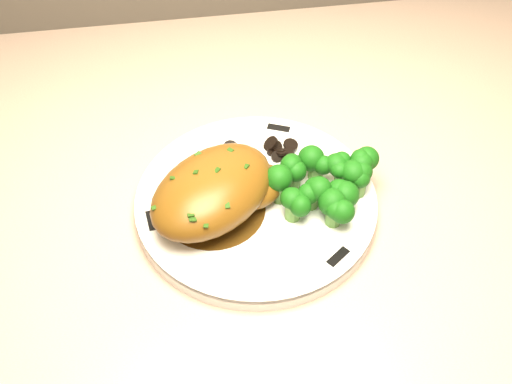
{
  "coord_description": "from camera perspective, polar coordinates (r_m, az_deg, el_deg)",
  "views": [
    {
      "loc": [
        0.04,
        1.15,
        1.42
      ],
      "look_at": [
        0.11,
        1.6,
        0.91
      ],
      "focal_mm": 45.0,
      "sensor_mm": 36.0,
      "label": 1
    }
  ],
  "objects": [
    {
      "name": "mushroom_pile",
      "position": [
        0.72,
        0.29,
        2.79
      ],
      "size": [
        0.07,
        0.06,
        0.02
      ],
      "color": "black",
      "rests_on": "plate"
    },
    {
      "name": "rim_accent_2",
      "position": [
        0.65,
        7.31,
        -5.75
      ],
      "size": [
        0.03,
        0.02,
        0.0
      ],
      "primitive_type": "cube",
      "rotation": [
        0.0,
        0.0,
        6.94
      ],
      "color": "black",
      "rests_on": "plate"
    },
    {
      "name": "rim_accent_1",
      "position": [
        0.68,
        -9.24,
        -2.52
      ],
      "size": [
        0.01,
        0.03,
        0.0
      ],
      "primitive_type": "cube",
      "rotation": [
        0.0,
        0.0,
        4.84
      ],
      "color": "black",
      "rests_on": "plate"
    },
    {
      "name": "chicken_breast",
      "position": [
        0.66,
        -3.45,
        0.15
      ],
      "size": [
        0.18,
        0.17,
        0.06
      ],
      "rotation": [
        0.0,
        0.0,
        0.7
      ],
      "color": "brown",
      "rests_on": "plate"
    },
    {
      "name": "counter",
      "position": [
        1.12,
        -13.5,
        -14.6
      ],
      "size": [
        2.03,
        0.67,
        1.0
      ],
      "color": "brown",
      "rests_on": "ground"
    },
    {
      "name": "gravy_pool",
      "position": [
        0.68,
        -3.8,
        -1.49
      ],
      "size": [
        0.11,
        0.11,
        0.0
      ],
      "primitive_type": "cylinder",
      "color": "#3D250B",
      "rests_on": "plate"
    },
    {
      "name": "plate",
      "position": [
        0.7,
        0.0,
        -1.02
      ],
      "size": [
        0.34,
        0.34,
        0.02
      ],
      "primitive_type": "cylinder",
      "rotation": [
        0.0,
        0.0,
        0.42
      ],
      "color": "white",
      "rests_on": "counter"
    },
    {
      "name": "broccoli_florets",
      "position": [
        0.68,
        6.03,
        0.8
      ],
      "size": [
        0.12,
        0.09,
        0.04
      ],
      "rotation": [
        0.0,
        0.0,
        -0.2
      ],
      "color": "#538638",
      "rests_on": "plate"
    },
    {
      "name": "rim_accent_0",
      "position": [
        0.77,
        2.02,
        5.69
      ],
      "size": [
        0.03,
        0.02,
        0.0
      ],
      "primitive_type": "cube",
      "rotation": [
        0.0,
        0.0,
        2.75
      ],
      "color": "black",
      "rests_on": "plate"
    }
  ]
}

